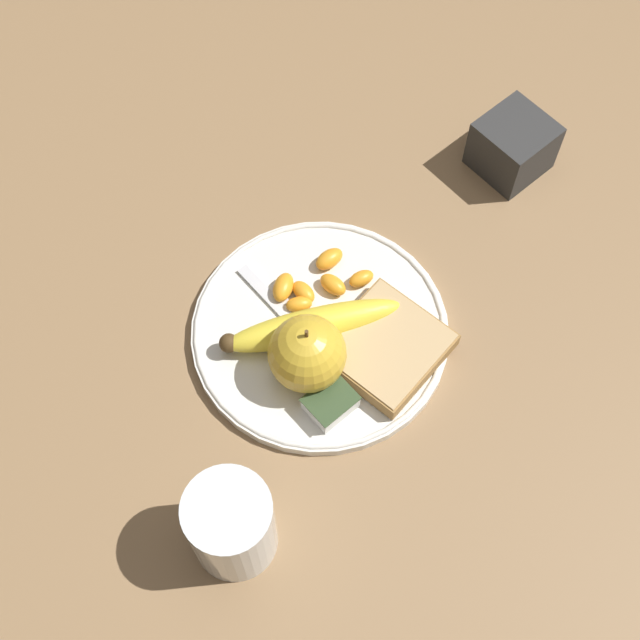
# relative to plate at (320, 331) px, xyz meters

# --- Properties ---
(ground_plane) EXTENTS (3.00, 3.00, 0.00)m
(ground_plane) POSITION_rel_plate_xyz_m (0.00, 0.00, -0.01)
(ground_plane) COLOR olive
(plate) EXTENTS (0.26, 0.26, 0.01)m
(plate) POSITION_rel_plate_xyz_m (0.00, 0.00, 0.00)
(plate) COLOR silver
(plate) RESTS_ON ground_plane
(juice_glass) EXTENTS (0.08, 0.08, 0.10)m
(juice_glass) POSITION_rel_plate_xyz_m (0.20, 0.11, 0.04)
(juice_glass) COLOR silver
(juice_glass) RESTS_ON ground_plane
(apple) EXTENTS (0.08, 0.08, 0.09)m
(apple) POSITION_rel_plate_xyz_m (0.04, 0.03, 0.04)
(apple) COLOR gold
(apple) RESTS_ON plate
(banana) EXTENTS (0.18, 0.11, 0.04)m
(banana) POSITION_rel_plate_xyz_m (0.01, -0.00, 0.02)
(banana) COLOR yellow
(banana) RESTS_ON plate
(bread_slice) EXTENTS (0.12, 0.12, 0.02)m
(bread_slice) POSITION_rel_plate_xyz_m (-0.03, 0.06, 0.02)
(bread_slice) COLOR olive
(bread_slice) RESTS_ON plate
(fork) EXTENTS (0.03, 0.19, 0.00)m
(fork) POSITION_rel_plate_xyz_m (0.02, 0.00, 0.01)
(fork) COLOR silver
(fork) RESTS_ON plate
(jam_packet) EXTENTS (0.05, 0.04, 0.02)m
(jam_packet) POSITION_rel_plate_xyz_m (0.05, 0.07, 0.01)
(jam_packet) COLOR silver
(jam_packet) RESTS_ON plate
(orange_segment_0) EXTENTS (0.02, 0.03, 0.02)m
(orange_segment_0) POSITION_rel_plate_xyz_m (-0.04, -0.03, 0.01)
(orange_segment_0) COLOR orange
(orange_segment_0) RESTS_ON plate
(orange_segment_1) EXTENTS (0.03, 0.03, 0.02)m
(orange_segment_1) POSITION_rel_plate_xyz_m (-0.01, -0.01, 0.01)
(orange_segment_1) COLOR orange
(orange_segment_1) RESTS_ON plate
(orange_segment_2) EXTENTS (0.03, 0.03, 0.02)m
(orange_segment_2) POSITION_rel_plate_xyz_m (-0.00, -0.03, 0.01)
(orange_segment_2) COLOR orange
(orange_segment_2) RESTS_ON plate
(orange_segment_3) EXTENTS (0.04, 0.04, 0.02)m
(orange_segment_3) POSITION_rel_plate_xyz_m (0.00, -0.06, 0.01)
(orange_segment_3) COLOR orange
(orange_segment_3) RESTS_ON plate
(orange_segment_4) EXTENTS (0.02, 0.03, 0.02)m
(orange_segment_4) POSITION_rel_plate_xyz_m (-0.01, -0.04, 0.01)
(orange_segment_4) COLOR orange
(orange_segment_4) RESTS_ON plate
(orange_segment_5) EXTENTS (0.03, 0.02, 0.02)m
(orange_segment_5) POSITION_rel_plate_xyz_m (-0.07, -0.01, 0.01)
(orange_segment_5) COLOR orange
(orange_segment_5) RESTS_ON plate
(orange_segment_6) EXTENTS (0.03, 0.02, 0.02)m
(orange_segment_6) POSITION_rel_plate_xyz_m (-0.06, -0.05, 0.01)
(orange_segment_6) COLOR orange
(orange_segment_6) RESTS_ON plate
(condiment_caddy) EXTENTS (0.07, 0.07, 0.07)m
(condiment_caddy) POSITION_rel_plate_xyz_m (-0.31, -0.02, 0.02)
(condiment_caddy) COLOR #2D2D2D
(condiment_caddy) RESTS_ON ground_plane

